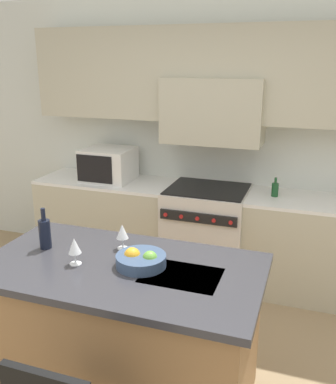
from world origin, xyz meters
TOP-DOWN VIEW (x-y plane):
  - back_cabinetry at (0.00, 2.21)m, footprint 10.00×0.46m
  - back_counter at (-0.00, 1.96)m, footprint 3.56×0.62m
  - range_stove at (0.00, 1.94)m, footprint 0.77×0.70m
  - microwave at (-1.05, 1.96)m, footprint 0.49×0.44m
  - kitchen_island at (-0.10, 0.23)m, footprint 1.69×0.92m
  - wine_bottle at (-0.66, 0.29)m, footprint 0.08×0.08m
  - wine_glass_near at (-0.36, 0.15)m, footprint 0.08×0.08m
  - wine_glass_far at (-0.19, 0.44)m, footprint 0.08×0.08m
  - fruit_bowl at (0.02, 0.26)m, footprint 0.30×0.30m
  - oil_bottle_on_counter at (0.62, 1.97)m, footprint 0.06×0.06m

SIDE VIEW (x-z plane):
  - back_counter at x=0.00m, z-range 0.00..0.92m
  - range_stove at x=0.00m, z-range 0.00..0.94m
  - kitchen_island at x=-0.10m, z-range 0.00..0.94m
  - fruit_bowl at x=0.02m, z-range 0.93..1.03m
  - oil_bottle_on_counter at x=0.62m, z-range 0.89..1.07m
  - wine_bottle at x=-0.66m, z-range 0.91..1.18m
  - wine_glass_near at x=-0.36m, z-range 0.97..1.14m
  - wine_glass_far at x=-0.19m, z-range 0.97..1.14m
  - microwave at x=-1.05m, z-range 0.92..1.25m
  - back_cabinetry at x=0.00m, z-range 0.25..2.95m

